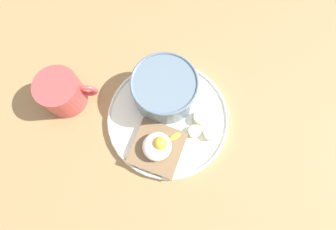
{
  "coord_description": "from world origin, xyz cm",
  "views": [
    {
      "loc": [
        12.45,
        10.78,
        58.22
      ],
      "look_at": [
        0.0,
        0.0,
        5.0
      ],
      "focal_mm": 28.0,
      "sensor_mm": 36.0,
      "label": 1
    }
  ],
  "objects_px": {
    "oatmeal_bowl": "(165,89)",
    "banana_slice_back": "(210,134)",
    "toast_slice": "(157,148)",
    "poached_egg": "(158,146)",
    "coffee_mug": "(62,92)",
    "banana_slice_left": "(194,131)",
    "banana_slice_front": "(200,118)"
  },
  "relations": [
    {
      "from": "oatmeal_bowl",
      "to": "banana_slice_front",
      "type": "xyz_separation_m",
      "value": [
        -0.01,
        0.1,
        -0.03
      ]
    },
    {
      "from": "oatmeal_bowl",
      "to": "banana_slice_front",
      "type": "relative_size",
      "value": 3.48
    },
    {
      "from": "oatmeal_bowl",
      "to": "toast_slice",
      "type": "distance_m",
      "value": 0.13
    },
    {
      "from": "oatmeal_bowl",
      "to": "poached_egg",
      "type": "distance_m",
      "value": 0.12
    },
    {
      "from": "poached_egg",
      "to": "coffee_mug",
      "type": "distance_m",
      "value": 0.24
    },
    {
      "from": "banana_slice_left",
      "to": "coffee_mug",
      "type": "distance_m",
      "value": 0.3
    },
    {
      "from": "banana_slice_back",
      "to": "coffee_mug",
      "type": "xyz_separation_m",
      "value": [
        0.14,
        -0.3,
        0.02
      ]
    },
    {
      "from": "toast_slice",
      "to": "banana_slice_front",
      "type": "xyz_separation_m",
      "value": [
        -0.11,
        0.03,
        0.0
      ]
    },
    {
      "from": "banana_slice_left",
      "to": "coffee_mug",
      "type": "height_order",
      "value": "coffee_mug"
    },
    {
      "from": "banana_slice_left",
      "to": "banana_slice_back",
      "type": "relative_size",
      "value": 0.9
    },
    {
      "from": "toast_slice",
      "to": "coffee_mug",
      "type": "xyz_separation_m",
      "value": [
        0.05,
        -0.23,
        0.02
      ]
    },
    {
      "from": "poached_egg",
      "to": "toast_slice",
      "type": "bearing_deg",
      "value": -17.5
    },
    {
      "from": "oatmeal_bowl",
      "to": "banana_slice_front",
      "type": "height_order",
      "value": "oatmeal_bowl"
    },
    {
      "from": "oatmeal_bowl",
      "to": "banana_slice_left",
      "type": "distance_m",
      "value": 0.11
    },
    {
      "from": "banana_slice_back",
      "to": "coffee_mug",
      "type": "bearing_deg",
      "value": -64.4
    },
    {
      "from": "oatmeal_bowl",
      "to": "toast_slice",
      "type": "bearing_deg",
      "value": 33.71
    },
    {
      "from": "poached_egg",
      "to": "banana_slice_back",
      "type": "xyz_separation_m",
      "value": [
        -0.09,
        0.06,
        -0.02
      ]
    },
    {
      "from": "oatmeal_bowl",
      "to": "banana_slice_left",
      "type": "height_order",
      "value": "oatmeal_bowl"
    },
    {
      "from": "poached_egg",
      "to": "banana_slice_front",
      "type": "height_order",
      "value": "poached_egg"
    },
    {
      "from": "poached_egg",
      "to": "coffee_mug",
      "type": "bearing_deg",
      "value": -78.34
    },
    {
      "from": "oatmeal_bowl",
      "to": "toast_slice",
      "type": "xyz_separation_m",
      "value": [
        0.1,
        0.07,
        -0.03
      ]
    },
    {
      "from": "banana_slice_front",
      "to": "oatmeal_bowl",
      "type": "bearing_deg",
      "value": -85.61
    },
    {
      "from": "toast_slice",
      "to": "poached_egg",
      "type": "height_order",
      "value": "poached_egg"
    },
    {
      "from": "oatmeal_bowl",
      "to": "banana_slice_back",
      "type": "relative_size",
      "value": 3.81
    },
    {
      "from": "poached_egg",
      "to": "coffee_mug",
      "type": "relative_size",
      "value": 0.81
    },
    {
      "from": "poached_egg",
      "to": "oatmeal_bowl",
      "type": "bearing_deg",
      "value": -145.53
    },
    {
      "from": "toast_slice",
      "to": "banana_slice_back",
      "type": "distance_m",
      "value": 0.12
    },
    {
      "from": "oatmeal_bowl",
      "to": "poached_egg",
      "type": "height_order",
      "value": "oatmeal_bowl"
    },
    {
      "from": "coffee_mug",
      "to": "banana_slice_left",
      "type": "bearing_deg",
      "value": 115.04
    },
    {
      "from": "banana_slice_left",
      "to": "banana_slice_back",
      "type": "bearing_deg",
      "value": 120.4
    },
    {
      "from": "toast_slice",
      "to": "coffee_mug",
      "type": "relative_size",
      "value": 1.23
    },
    {
      "from": "toast_slice",
      "to": "banana_slice_front",
      "type": "height_order",
      "value": "banana_slice_front"
    }
  ]
}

